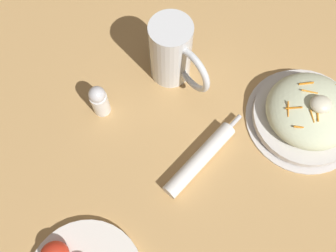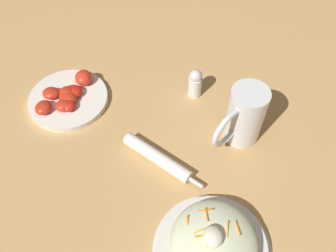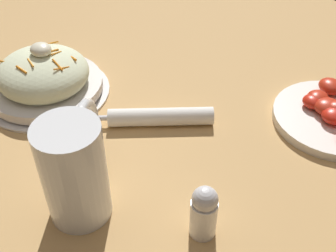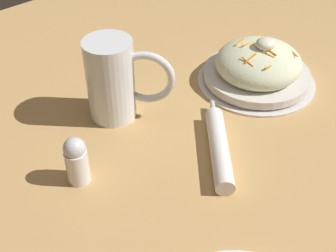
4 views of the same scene
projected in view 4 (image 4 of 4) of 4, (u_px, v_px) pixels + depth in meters
ground_plane at (211, 139)px, 0.80m from camera, size 1.43×1.43×0.00m
salad_plate at (258, 68)px, 0.91m from camera, size 0.24×0.24×0.10m
beer_mug at (113, 83)px, 0.81m from camera, size 0.13×0.13×0.15m
napkin_roll at (219, 148)px, 0.76m from camera, size 0.16×0.18×0.03m
salt_shaker at (76, 160)px, 0.70m from camera, size 0.04×0.04×0.08m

